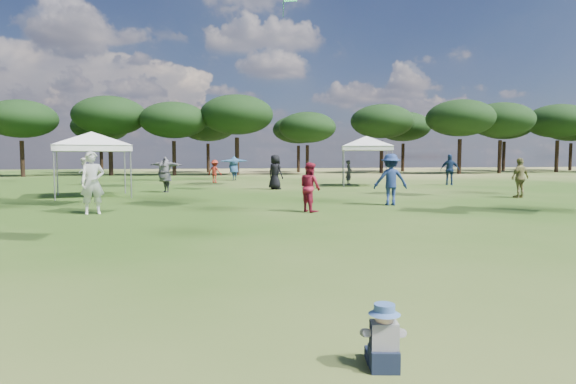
% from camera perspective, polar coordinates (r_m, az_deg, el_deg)
% --- Properties ---
extents(tree_line, '(108.78, 17.63, 7.77)m').
position_cam_1_polar(tree_line, '(49.24, -7.46, 8.45)').
color(tree_line, black).
rests_on(tree_line, ground).
extents(tent_left, '(6.11, 6.11, 3.13)m').
position_cam_1_polar(tent_left, '(22.66, -22.25, 6.32)').
color(tent_left, gray).
rests_on(tent_left, ground).
extents(tent_right, '(5.60, 5.60, 3.27)m').
position_cam_1_polar(tent_right, '(29.09, 9.29, 6.31)').
color(tent_right, gray).
rests_on(tent_right, ground).
extents(toddler, '(0.39, 0.43, 0.55)m').
position_cam_1_polar(toddler, '(4.21, 11.25, -16.75)').
color(toddler, black).
rests_on(toddler, ground).
extents(festival_crowd, '(30.09, 22.20, 1.91)m').
position_cam_1_polar(festival_crowd, '(25.22, -10.86, 2.16)').
color(festival_crowd, black).
rests_on(festival_crowd, ground).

